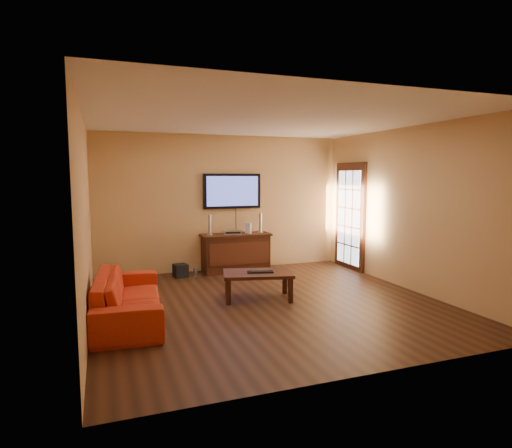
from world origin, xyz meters
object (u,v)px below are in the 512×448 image
coffee_table (258,276)px  media_console (236,252)px  television (232,191)px  sofa (128,289)px  game_console (248,228)px  keyboard (260,272)px  subwoofer (181,271)px  speaker_right (260,224)px  bottle (195,274)px  speaker_left (210,226)px  av_receiver (232,232)px

coffee_table → media_console: bearing=82.4°
television → coffee_table: television is taller
media_console → sofa: bearing=-133.9°
game_console → keyboard: bearing=-125.7°
media_console → sofa: sofa is taller
media_console → subwoofer: (-1.13, -0.13, -0.26)m
speaker_right → bottle: bearing=-163.4°
media_console → speaker_left: speaker_left is taller
television → game_console: bearing=-44.2°
television → av_receiver: size_ratio=3.50×
subwoofer → media_console: bearing=-3.1°
av_receiver → keyboard: (-0.17, -2.03, -0.35)m
sofa → keyboard: bearing=-78.0°
keyboard → bottle: bearing=112.1°
subwoofer → sofa: bearing=-126.0°
sofa → bottle: bearing=-29.7°
game_console → speaker_left: bearing=154.7°
television → media_console: bearing=-90.0°
speaker_left → bottle: 1.00m
media_console → bottle: 1.02m
av_receiver → game_console: 0.33m
media_console → keyboard: 2.04m
av_receiver → keyboard: bearing=-86.2°
speaker_left → sofa: bearing=-126.0°
speaker_left → subwoofer: 1.02m
game_console → television: bearing=114.0°
speaker_left → keyboard: (0.28, -2.05, -0.50)m
sofa → bottle: size_ratio=9.55×
media_console → television: (0.00, 0.22, 1.21)m
television → keyboard: 2.54m
av_receiver → bottle: size_ratio=1.55×
speaker_right → game_console: speaker_right is taller
media_console → bottle: media_console is taller
bottle → coffee_table: bearing=-68.3°
subwoofer → game_console: bearing=-5.4°
television → coffee_table: size_ratio=1.01×
television → speaker_left: (-0.52, -0.20, -0.66)m
sofa → av_receiver: 3.14m
speaker_left → game_console: bearing=-3.5°
coffee_table → sofa: 1.95m
coffee_table → speaker_right: bearing=68.5°
television → speaker_right: television is taller
television → speaker_right: bearing=-18.5°
coffee_table → sofa: sofa is taller
speaker_right → television: bearing=161.5°
game_console → keyboard: size_ratio=0.50×
av_receiver → game_console: game_console is taller
game_console → subwoofer: (-1.38, -0.11, -0.73)m
av_receiver → bottle: 1.15m
av_receiver → subwoofer: 1.26m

